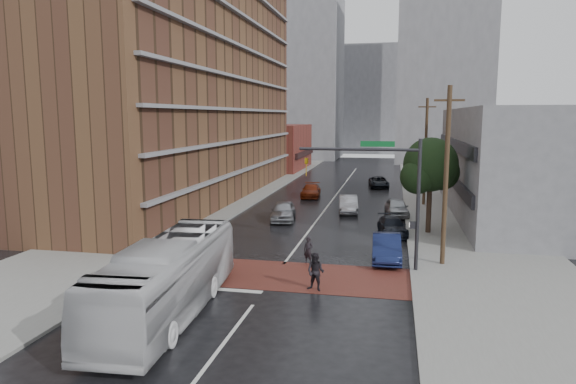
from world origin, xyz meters
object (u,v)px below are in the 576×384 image
at_px(pedestrian_a, 308,250).
at_px(pedestrian_b, 316,272).
at_px(car_parked_near, 386,248).
at_px(car_parked_far, 397,207).
at_px(transit_bus, 169,278).
at_px(suv_travel, 379,182).
at_px(car_travel_a, 283,211).
at_px(car_parked_mid, 392,226).
at_px(car_travel_c, 311,191).
at_px(car_travel_b, 348,204).

bearing_deg(pedestrian_a, pedestrian_b, -59.35).
distance_m(car_parked_near, car_parked_far, 13.79).
bearing_deg(car_parked_near, pedestrian_a, -162.93).
bearing_deg(transit_bus, suv_travel, 76.09).
xyz_separation_m(car_travel_a, suv_travel, (6.93, 21.31, -0.15)).
bearing_deg(pedestrian_a, car_parked_mid, 77.47).
bearing_deg(transit_bus, car_travel_c, 84.94).
height_order(car_parked_near, car_parked_far, car_parked_near).
bearing_deg(car_travel_c, car_travel_b, -64.15).
height_order(pedestrian_b, car_travel_a, pedestrian_b).
xyz_separation_m(pedestrian_a, car_travel_b, (0.82, 16.24, -0.03)).
bearing_deg(transit_bus, car_parked_near, 45.42).
xyz_separation_m(pedestrian_a, car_parked_far, (4.97, 15.32, -0.02)).
distance_m(pedestrian_b, car_travel_b, 20.75).
distance_m(car_travel_a, car_parked_far, 9.69).
relative_size(suv_travel, car_parked_far, 1.04).
relative_size(pedestrian_b, car_travel_a, 0.40).
height_order(car_travel_c, car_parked_mid, car_travel_c).
distance_m(pedestrian_b, car_parked_mid, 13.29).
relative_size(transit_bus, car_travel_b, 2.58).
xyz_separation_m(transit_bus, suv_travel, (7.45, 41.68, -0.98)).
distance_m(car_travel_c, car_parked_mid, 17.95).
height_order(transit_bus, suv_travel, transit_bus).
bearing_deg(car_parked_far, suv_travel, 89.90).
xyz_separation_m(car_parked_mid, car_parked_far, (0.31, 7.01, 0.13)).
distance_m(pedestrian_a, car_travel_c, 24.44).
relative_size(pedestrian_b, car_parked_far, 0.42).
distance_m(pedestrian_b, car_parked_far, 20.20).
bearing_deg(car_travel_b, car_parked_far, -19.33).
height_order(transit_bus, car_parked_near, transit_bus).
bearing_deg(car_parked_far, car_parked_near, -99.19).
bearing_deg(pedestrian_b, pedestrian_a, 119.86).
relative_size(car_travel_a, car_travel_c, 1.00).
bearing_deg(car_parked_mid, pedestrian_b, -115.42).
height_order(car_travel_a, car_parked_near, car_travel_a).
height_order(pedestrian_a, car_parked_near, pedestrian_a).
relative_size(transit_bus, car_travel_a, 2.52).
bearing_deg(car_travel_b, pedestrian_a, -99.72).
bearing_deg(transit_bus, car_parked_far, 64.72).
height_order(car_parked_mid, car_parked_far, car_parked_far).
distance_m(suv_travel, car_parked_near, 31.43).
distance_m(suv_travel, car_parked_mid, 24.70).
xyz_separation_m(car_travel_c, car_parked_near, (8.14, -22.60, 0.09)).
distance_m(transit_bus, car_parked_mid, 19.38).
xyz_separation_m(transit_bus, car_parked_near, (8.88, 10.28, -0.85)).
bearing_deg(car_parked_near, car_travel_b, 101.09).
bearing_deg(pedestrian_b, car_parked_mid, 90.49).
distance_m(car_travel_b, car_travel_c, 9.15).
bearing_deg(pedestrian_b, car_travel_c, 115.65).
bearing_deg(car_travel_c, pedestrian_b, -84.65).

